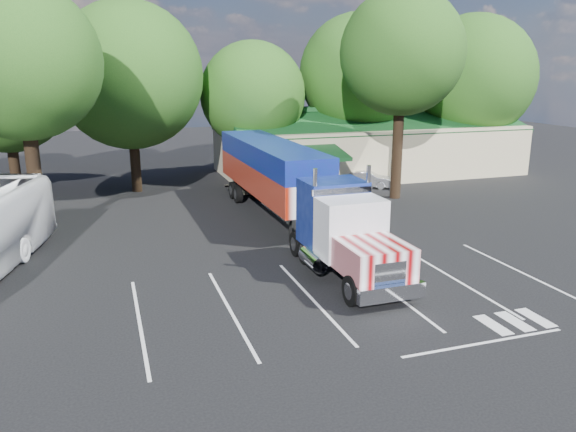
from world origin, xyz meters
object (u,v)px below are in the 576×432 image
object	(u,v)px
woman	(350,271)
bicycle	(297,204)
semi_truck	(286,181)
silver_sedan	(367,179)

from	to	relation	value
woman	bicycle	xyz separation A→B (m)	(2.31, 12.93, -0.44)
semi_truck	silver_sedan	xyz separation A→B (m)	(8.95, 8.24, -1.96)
semi_truck	woman	world-z (taller)	semi_truck
bicycle	woman	bearing A→B (deg)	-105.11
woman	silver_sedan	size ratio (longest dim) A/B	0.48
silver_sedan	woman	bearing A→B (deg)	-178.06
woman	bicycle	size ratio (longest dim) A/B	1.03
bicycle	silver_sedan	xyz separation A→B (m)	(7.25, 5.12, 0.16)
semi_truck	bicycle	bearing A→B (deg)	60.76
semi_truck	silver_sedan	bearing A→B (deg)	42.02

